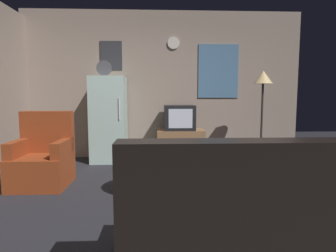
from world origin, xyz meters
TOP-DOWN VIEW (x-y plane):
  - ground_plane at (0.00, 0.00)m, footprint 12.00×12.00m
  - wall_with_art at (0.01, 2.45)m, footprint 5.20×0.12m
  - fridge at (-0.97, 2.05)m, footprint 0.60×0.62m
  - tv_stand at (0.30, 2.06)m, footprint 0.84×0.53m
  - crt_tv at (0.28, 2.06)m, footprint 0.54×0.51m
  - standing_lamp at (1.68, 1.76)m, footprint 0.32×0.32m
  - coffee_table at (-0.21, 0.33)m, footprint 0.72×0.72m
  - wine_glass at (-0.23, 0.22)m, footprint 0.05×0.05m
  - mug_ceramic_white at (-0.39, 0.26)m, footprint 0.08×0.08m
  - mug_ceramic_tan at (-0.29, 0.17)m, footprint 0.08×0.08m
  - remote_control at (-0.27, 0.27)m, footprint 0.16×0.10m
  - armchair at (-1.62, 0.71)m, footprint 0.68×0.68m
  - couch at (0.48, -1.25)m, footprint 1.70×0.80m

SIDE VIEW (x-z plane):
  - ground_plane at x=0.00m, z-range 0.00..0.00m
  - coffee_table at x=-0.21m, z-range 0.00..0.45m
  - tv_stand at x=0.30m, z-range 0.00..0.56m
  - couch at x=0.48m, z-range -0.15..0.77m
  - armchair at x=-1.62m, z-range -0.14..0.82m
  - remote_control at x=-0.27m, z-range 0.45..0.47m
  - mug_ceramic_white at x=-0.39m, z-range 0.45..0.54m
  - mug_ceramic_tan at x=-0.29m, z-range 0.45..0.54m
  - wine_glass at x=-0.23m, z-range 0.45..0.60m
  - fridge at x=-0.97m, z-range -0.13..1.64m
  - crt_tv at x=0.28m, z-range 0.56..1.00m
  - standing_lamp at x=1.68m, z-range 0.56..2.15m
  - wall_with_art at x=0.01m, z-range 0.00..2.74m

